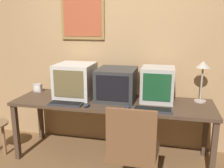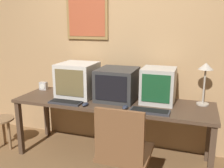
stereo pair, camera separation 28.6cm
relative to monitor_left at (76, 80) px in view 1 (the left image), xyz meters
name	(u,v)px [view 1 (the left image)]	position (x,y,z in m)	size (l,w,h in m)	color
wall_back	(119,48)	(0.47, 0.37, 0.37)	(8.00, 0.08, 2.60)	tan
desk	(112,106)	(0.48, -0.08, -0.27)	(2.31, 0.68, 0.72)	#4C3828
monitor_left	(76,80)	(0.00, 0.00, 0.00)	(0.44, 0.45, 0.41)	beige
monitor_center	(117,84)	(0.51, 0.01, -0.02)	(0.45, 0.47, 0.37)	#333333
monitor_right	(158,84)	(0.99, 0.05, -0.01)	(0.37, 0.37, 0.40)	#B7B2A8
keyboard_main	(66,104)	(0.00, -0.33, -0.19)	(0.38, 0.15, 0.03)	#333338
keyboard_side	(153,110)	(0.97, -0.31, -0.19)	(0.41, 0.15, 0.03)	#333338
mouse_near_keyboard	(87,105)	(0.25, -0.33, -0.19)	(0.06, 0.11, 0.03)	#282D3D
mouse_far_corner	(128,107)	(0.70, -0.30, -0.19)	(0.06, 0.11, 0.04)	#282D3D
desk_clock	(38,88)	(-0.57, 0.10, -0.15)	(0.10, 0.06, 0.11)	#B7B2AD
desk_lamp	(203,70)	(1.48, 0.12, 0.16)	(0.16, 0.16, 0.47)	#B2A899
office_chair	(133,161)	(0.83, -0.81, -0.51)	(0.47, 0.47, 0.95)	black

